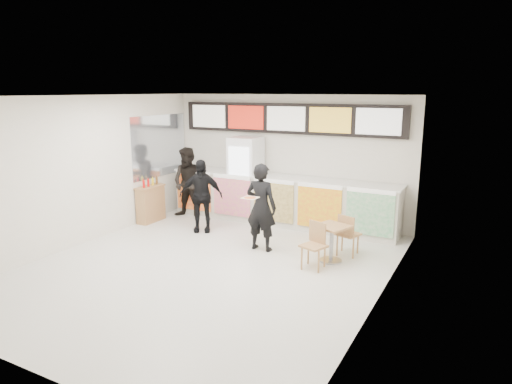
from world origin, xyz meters
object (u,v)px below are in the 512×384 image
Objects in this scene: drinks_fridge at (246,179)px; customer_main at (261,207)px; cafe_table at (332,237)px; condiment_ledge at (151,203)px; customer_left at (189,183)px; service_counter at (280,200)px; customer_mid at (201,196)px.

customer_main is at bearing -53.22° from drinks_fridge.
cafe_table is 4.71m from condiment_ledge.
drinks_fridge reaches higher than customer_left.
customer_left reaches higher than service_counter.
drinks_fridge is 1.93× the size of condiment_ledge.
customer_left is 1.07× the size of customer_mid.
customer_main is (0.43, -1.80, 0.29)m from service_counter.
drinks_fridge is at bearing 18.17° from customer_left.
service_counter is 2.78× the size of drinks_fridge.
customer_main is at bearing -159.22° from cafe_table.
condiment_ledge is (-1.89, -1.29, -0.56)m from drinks_fridge.
cafe_table is (1.86, -1.77, -0.09)m from service_counter.
drinks_fridge is 3.36m from cafe_table.
cafe_table is at bearing -22.19° from customer_left.
drinks_fridge reaches higher than service_counter.
customer_mid is at bearing -47.00° from customer_left.
condiment_ledge is (-3.25, 0.53, -0.42)m from customer_main.
customer_main reaches higher than condiment_ledge.
service_counter is at bearing 18.52° from customer_mid.
service_counter is 5.37× the size of condiment_ledge.
customer_main is 2.92m from customer_left.
customer_main is at bearing -9.28° from condiment_ledge.
service_counter is 3.19× the size of customer_left.
service_counter is 1.03m from drinks_fridge.
condiment_ledge is at bearing -166.67° from cafe_table.
drinks_fridge is 1.38× the size of cafe_table.
service_counter is at bearing 24.29° from condiment_ledge.
customer_mid is at bearing -15.15° from customer_main.
customer_mid is (-1.31, -1.34, 0.24)m from service_counter.
customer_mid reaches higher than condiment_ledge.
customer_main reaches higher than service_counter.
customer_left is at bearing -177.38° from cafe_table.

